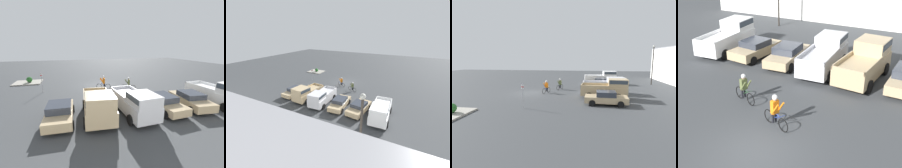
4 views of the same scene
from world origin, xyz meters
The scene contains 8 objects.
ground_plane centered at (0.00, 0.00, 0.00)m, with size 80.00×80.00×0.00m, color #383A3D.
pickup_truck_0 centered at (-9.40, 10.38, 1.18)m, with size 2.50×5.57×2.31m.
sedan_0 centered at (-6.57, 9.84, 0.69)m, with size 2.34×4.45×1.36m.
sedan_1 centered at (-3.77, 9.81, 0.70)m, with size 2.20×4.62×1.38m.
pickup_truck_1 centered at (-0.99, 10.17, 1.12)m, with size 2.42×5.46×2.17m.
pickup_truck_2 centered at (1.87, 10.02, 1.18)m, with size 2.58×5.34×2.31m.
cyclist_0 centered at (-0.25, 2.18, 0.88)m, with size 1.73×0.72×1.74m.
cyclist_1 centered at (-3.07, 3.57, 0.84)m, with size 1.74×0.73×1.68m.
Camera 4 is at (6.47, -8.79, 8.31)m, focal length 50.00 mm.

